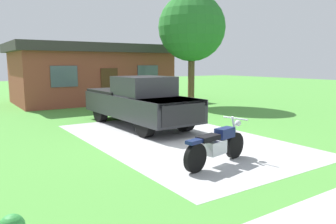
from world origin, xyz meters
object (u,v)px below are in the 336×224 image
Objects in this scene: pickup_truck at (138,101)px; shade_tree at (192,28)px; motorcycle at (217,145)px; neighbor_house at (93,73)px.

shade_tree is at bearing 33.69° from pickup_truck.
motorcycle is 5.40m from pickup_truck.
shade_tree is at bearing -55.15° from neighbor_house.
shade_tree is 6.92m from neighbor_house.
motorcycle is at bearing -98.40° from pickup_truck.
shade_tree is at bearing 55.51° from motorcycle.
pickup_truck is 7.18m from shade_tree.
shade_tree reaches higher than pickup_truck.
motorcycle is 0.23× the size of neighbor_house.
neighbor_house is (1.60, 8.82, 0.84)m from pickup_truck.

